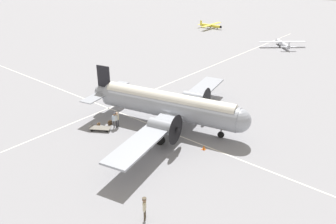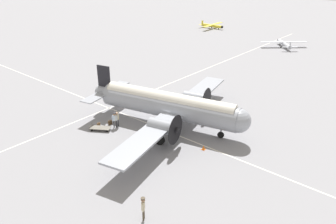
{
  "view_description": "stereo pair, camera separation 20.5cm",
  "coord_description": "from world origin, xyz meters",
  "px_view_note": "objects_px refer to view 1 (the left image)",
  "views": [
    {
      "loc": [
        25.28,
        20.98,
        16.8
      ],
      "look_at": [
        0.0,
        0.0,
        1.68
      ],
      "focal_mm": 35.0,
      "sensor_mm": 36.0,
      "label": 1
    },
    {
      "loc": [
        25.15,
        21.14,
        16.8
      ],
      "look_at": [
        0.0,
        0.0,
        1.68
      ],
      "focal_mm": 35.0,
      "sensor_mm": 36.0,
      "label": 2
    }
  ],
  "objects_px": {
    "suitcase_near_door": "(110,123)",
    "light_aircraft_distant": "(282,43)",
    "crew_foreground": "(145,206)",
    "ramp_agent": "(117,118)",
    "suitcase_upright_spare": "(99,125)",
    "airliner_main": "(171,106)",
    "traffic_cone": "(204,148)",
    "light_aircraft_taxiing": "(211,26)",
    "passenger_boarding": "(115,119)",
    "baggage_cart": "(100,128)"
  },
  "relations": [
    {
      "from": "passenger_boarding",
      "to": "ramp_agent",
      "type": "bearing_deg",
      "value": 20.24
    },
    {
      "from": "crew_foreground",
      "to": "suitcase_near_door",
      "type": "distance_m",
      "value": 15.76
    },
    {
      "from": "airliner_main",
      "to": "passenger_boarding",
      "type": "height_order",
      "value": "airliner_main"
    },
    {
      "from": "passenger_boarding",
      "to": "traffic_cone",
      "type": "height_order",
      "value": "passenger_boarding"
    },
    {
      "from": "ramp_agent",
      "to": "light_aircraft_distant",
      "type": "xyz_separation_m",
      "value": [
        -48.28,
        -0.71,
        -0.29
      ]
    },
    {
      "from": "suitcase_near_door",
      "to": "traffic_cone",
      "type": "relative_size",
      "value": 1.18
    },
    {
      "from": "light_aircraft_distant",
      "to": "traffic_cone",
      "type": "xyz_separation_m",
      "value": [
        46.17,
        10.84,
        -0.6
      ]
    },
    {
      "from": "passenger_boarding",
      "to": "suitcase_upright_spare",
      "type": "distance_m",
      "value": 2.06
    },
    {
      "from": "baggage_cart",
      "to": "light_aircraft_taxiing",
      "type": "distance_m",
      "value": 63.1
    },
    {
      "from": "suitcase_upright_spare",
      "to": "airliner_main",
      "type": "bearing_deg",
      "value": 130.94
    },
    {
      "from": "airliner_main",
      "to": "suitcase_near_door",
      "type": "height_order",
      "value": "airliner_main"
    },
    {
      "from": "baggage_cart",
      "to": "suitcase_near_door",
      "type": "bearing_deg",
      "value": 64.88
    },
    {
      "from": "suitcase_upright_spare",
      "to": "traffic_cone",
      "type": "relative_size",
      "value": 1.15
    },
    {
      "from": "airliner_main",
      "to": "light_aircraft_taxiing",
      "type": "relative_size",
      "value": 2.58
    },
    {
      "from": "crew_foreground",
      "to": "suitcase_near_door",
      "type": "relative_size",
      "value": 3.44
    },
    {
      "from": "light_aircraft_taxiing",
      "to": "suitcase_near_door",
      "type": "bearing_deg",
      "value": -69.8
    },
    {
      "from": "suitcase_near_door",
      "to": "light_aircraft_taxiing",
      "type": "relative_size",
      "value": 0.06
    },
    {
      "from": "baggage_cart",
      "to": "light_aircraft_distant",
      "type": "xyz_separation_m",
      "value": [
        -50.05,
        0.15,
        0.54
      ]
    },
    {
      "from": "crew_foreground",
      "to": "passenger_boarding",
      "type": "distance_m",
      "value": 14.85
    },
    {
      "from": "passenger_boarding",
      "to": "suitcase_upright_spare",
      "type": "relative_size",
      "value": 3.37
    },
    {
      "from": "light_aircraft_distant",
      "to": "ramp_agent",
      "type": "bearing_deg",
      "value": 138.79
    },
    {
      "from": "crew_foreground",
      "to": "suitcase_upright_spare",
      "type": "bearing_deg",
      "value": 27.06
    },
    {
      "from": "crew_foreground",
      "to": "ramp_agent",
      "type": "bearing_deg",
      "value": 19.56
    },
    {
      "from": "ramp_agent",
      "to": "light_aircraft_taxiing",
      "type": "xyz_separation_m",
      "value": [
        -56.76,
        -24.4,
        -0.32
      ]
    },
    {
      "from": "suitcase_near_door",
      "to": "suitcase_upright_spare",
      "type": "bearing_deg",
      "value": -24.09
    },
    {
      "from": "light_aircraft_taxiing",
      "to": "traffic_cone",
      "type": "bearing_deg",
      "value": -59.79
    },
    {
      "from": "ramp_agent",
      "to": "baggage_cart",
      "type": "distance_m",
      "value": 2.13
    },
    {
      "from": "airliner_main",
      "to": "ramp_agent",
      "type": "xyz_separation_m",
      "value": [
        3.94,
        -4.54,
        -1.43
      ]
    },
    {
      "from": "suitcase_near_door",
      "to": "suitcase_upright_spare",
      "type": "distance_m",
      "value": 1.3
    },
    {
      "from": "suitcase_near_door",
      "to": "suitcase_upright_spare",
      "type": "height_order",
      "value": "suitcase_near_door"
    },
    {
      "from": "baggage_cart",
      "to": "light_aircraft_distant",
      "type": "distance_m",
      "value": 50.06
    },
    {
      "from": "crew_foreground",
      "to": "ramp_agent",
      "type": "relative_size",
      "value": 1.05
    },
    {
      "from": "light_aircraft_taxiing",
      "to": "light_aircraft_distant",
      "type": "bearing_deg",
      "value": -21.78
    },
    {
      "from": "suitcase_upright_spare",
      "to": "traffic_cone",
      "type": "distance_m",
      "value": 12.23
    },
    {
      "from": "crew_foreground",
      "to": "ramp_agent",
      "type": "xyz_separation_m",
      "value": [
        -8.55,
        -12.27,
        -0.08
      ]
    },
    {
      "from": "suitcase_near_door",
      "to": "light_aircraft_taxiing",
      "type": "height_order",
      "value": "light_aircraft_taxiing"
    },
    {
      "from": "light_aircraft_taxiing",
      "to": "suitcase_upright_spare",
      "type": "bearing_deg",
      "value": -70.66
    },
    {
      "from": "crew_foreground",
      "to": "suitcase_near_door",
      "type": "height_order",
      "value": "crew_foreground"
    },
    {
      "from": "airliner_main",
      "to": "baggage_cart",
      "type": "relative_size",
      "value": 10.06
    },
    {
      "from": "crew_foreground",
      "to": "ramp_agent",
      "type": "height_order",
      "value": "crew_foreground"
    },
    {
      "from": "light_aircraft_distant",
      "to": "light_aircraft_taxiing",
      "type": "xyz_separation_m",
      "value": [
        -8.48,
        -23.69,
        -0.03
      ]
    },
    {
      "from": "passenger_boarding",
      "to": "baggage_cart",
      "type": "xyz_separation_m",
      "value": [
        1.47,
        -0.78,
        -0.85
      ]
    },
    {
      "from": "ramp_agent",
      "to": "light_aircraft_distant",
      "type": "height_order",
      "value": "light_aircraft_distant"
    },
    {
      "from": "airliner_main",
      "to": "baggage_cart",
      "type": "xyz_separation_m",
      "value": [
        5.71,
        -5.39,
        -2.25
      ]
    },
    {
      "from": "crew_foreground",
      "to": "light_aircraft_taxiing",
      "type": "xyz_separation_m",
      "value": [
        -65.32,
        -36.66,
        -0.4
      ]
    },
    {
      "from": "baggage_cart",
      "to": "light_aircraft_taxiing",
      "type": "xyz_separation_m",
      "value": [
        -58.54,
        -23.55,
        0.51
      ]
    },
    {
      "from": "suitcase_upright_spare",
      "to": "traffic_cone",
      "type": "height_order",
      "value": "suitcase_upright_spare"
    },
    {
      "from": "suitcase_near_door",
      "to": "light_aircraft_distant",
      "type": "relative_size",
      "value": 0.07
    },
    {
      "from": "ramp_agent",
      "to": "crew_foreground",
      "type": "bearing_deg",
      "value": -129.71
    },
    {
      "from": "baggage_cart",
      "to": "traffic_cone",
      "type": "xyz_separation_m",
      "value": [
        -3.89,
        10.99,
        -0.06
      ]
    }
  ]
}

